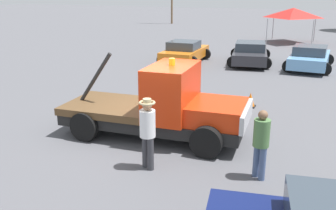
{
  "coord_description": "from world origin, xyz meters",
  "views": [
    {
      "loc": [
        4.64,
        -9.75,
        4.34
      ],
      "look_at": [
        0.5,
        0.0,
        1.05
      ],
      "focal_mm": 40.0,
      "sensor_mm": 36.0,
      "label": 1
    }
  ],
  "objects_px": {
    "parked_car_orange": "(185,52)",
    "traffic_cone": "(250,100)",
    "tow_truck": "(164,107)",
    "person_near_truck": "(261,140)",
    "parked_car_charcoal": "(250,53)",
    "canopy_tent_red": "(293,13)",
    "person_at_hood": "(148,128)",
    "parked_car_skyblue": "(310,58)"
  },
  "relations": [
    {
      "from": "tow_truck",
      "to": "person_at_hood",
      "type": "xyz_separation_m",
      "value": [
        0.47,
        -2.07,
        0.13
      ]
    },
    {
      "from": "person_at_hood",
      "to": "parked_car_orange",
      "type": "height_order",
      "value": "person_at_hood"
    },
    {
      "from": "tow_truck",
      "to": "person_near_truck",
      "type": "height_order",
      "value": "tow_truck"
    },
    {
      "from": "parked_car_charcoal",
      "to": "parked_car_skyblue",
      "type": "distance_m",
      "value": 3.41
    },
    {
      "from": "parked_car_skyblue",
      "to": "traffic_cone",
      "type": "xyz_separation_m",
      "value": [
        -1.64,
        -8.46,
        -0.39
      ]
    },
    {
      "from": "parked_car_skyblue",
      "to": "traffic_cone",
      "type": "distance_m",
      "value": 8.63
    },
    {
      "from": "person_at_hood",
      "to": "traffic_cone",
      "type": "relative_size",
      "value": 3.33
    },
    {
      "from": "person_near_truck",
      "to": "tow_truck",
      "type": "bearing_deg",
      "value": 102.47
    },
    {
      "from": "person_at_hood",
      "to": "traffic_cone",
      "type": "height_order",
      "value": "person_at_hood"
    },
    {
      "from": "person_at_hood",
      "to": "canopy_tent_red",
      "type": "relative_size",
      "value": 0.51
    },
    {
      "from": "parked_car_orange",
      "to": "traffic_cone",
      "type": "bearing_deg",
      "value": -145.91
    },
    {
      "from": "parked_car_charcoal",
      "to": "parked_car_orange",
      "type": "bearing_deg",
      "value": 97.74
    },
    {
      "from": "person_near_truck",
      "to": "person_at_hood",
      "type": "bearing_deg",
      "value": 140.07
    },
    {
      "from": "person_at_hood",
      "to": "parked_car_charcoal",
      "type": "bearing_deg",
      "value": -152.55
    },
    {
      "from": "parked_car_skyblue",
      "to": "canopy_tent_red",
      "type": "bearing_deg",
      "value": 12.76
    },
    {
      "from": "canopy_tent_red",
      "to": "traffic_cone",
      "type": "distance_m",
      "value": 19.51
    },
    {
      "from": "tow_truck",
      "to": "parked_car_charcoal",
      "type": "relative_size",
      "value": 1.15
    },
    {
      "from": "parked_car_orange",
      "to": "traffic_cone",
      "type": "relative_size",
      "value": 7.9
    },
    {
      "from": "person_near_truck",
      "to": "parked_car_orange",
      "type": "relative_size",
      "value": 0.39
    },
    {
      "from": "parked_car_orange",
      "to": "person_at_hood",
      "type": "bearing_deg",
      "value": -165.29
    },
    {
      "from": "person_near_truck",
      "to": "canopy_tent_red",
      "type": "bearing_deg",
      "value": 42.04
    },
    {
      "from": "tow_truck",
      "to": "canopy_tent_red",
      "type": "bearing_deg",
      "value": 82.25
    },
    {
      "from": "parked_car_skyblue",
      "to": "parked_car_charcoal",
      "type": "bearing_deg",
      "value": 87.59
    },
    {
      "from": "traffic_cone",
      "to": "parked_car_charcoal",
      "type": "bearing_deg",
      "value": 101.4
    },
    {
      "from": "traffic_cone",
      "to": "person_at_hood",
      "type": "bearing_deg",
      "value": -102.3
    },
    {
      "from": "tow_truck",
      "to": "person_near_truck",
      "type": "bearing_deg",
      "value": -29.94
    },
    {
      "from": "parked_car_charcoal",
      "to": "canopy_tent_red",
      "type": "height_order",
      "value": "canopy_tent_red"
    },
    {
      "from": "parked_car_orange",
      "to": "parked_car_skyblue",
      "type": "relative_size",
      "value": 0.98
    },
    {
      "from": "canopy_tent_red",
      "to": "traffic_cone",
      "type": "bearing_deg",
      "value": -88.74
    },
    {
      "from": "person_at_hood",
      "to": "parked_car_orange",
      "type": "distance_m",
      "value": 14.35
    },
    {
      "from": "parked_car_charcoal",
      "to": "traffic_cone",
      "type": "distance_m",
      "value": 8.91
    },
    {
      "from": "parked_car_charcoal",
      "to": "traffic_cone",
      "type": "height_order",
      "value": "parked_car_charcoal"
    },
    {
      "from": "parked_car_orange",
      "to": "parked_car_charcoal",
      "type": "xyz_separation_m",
      "value": [
        3.77,
        1.2,
        0.0
      ]
    },
    {
      "from": "person_near_truck",
      "to": "parked_car_orange",
      "type": "bearing_deg",
      "value": 65.54
    },
    {
      "from": "tow_truck",
      "to": "parked_car_skyblue",
      "type": "distance_m",
      "value": 13.06
    },
    {
      "from": "tow_truck",
      "to": "parked_car_orange",
      "type": "relative_size",
      "value": 1.32
    },
    {
      "from": "parked_car_orange",
      "to": "traffic_cone",
      "type": "xyz_separation_m",
      "value": [
        5.53,
        -7.52,
        -0.39
      ]
    },
    {
      "from": "person_near_truck",
      "to": "canopy_tent_red",
      "type": "xyz_separation_m",
      "value": [
        -1.74,
        25.01,
        1.47
      ]
    },
    {
      "from": "parked_car_orange",
      "to": "parked_car_charcoal",
      "type": "relative_size",
      "value": 0.87
    },
    {
      "from": "canopy_tent_red",
      "to": "parked_car_charcoal",
      "type": "bearing_deg",
      "value": -97.14
    },
    {
      "from": "parked_car_skyblue",
      "to": "canopy_tent_red",
      "type": "height_order",
      "value": "canopy_tent_red"
    },
    {
      "from": "person_at_hood",
      "to": "parked_car_skyblue",
      "type": "relative_size",
      "value": 0.41
    }
  ]
}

